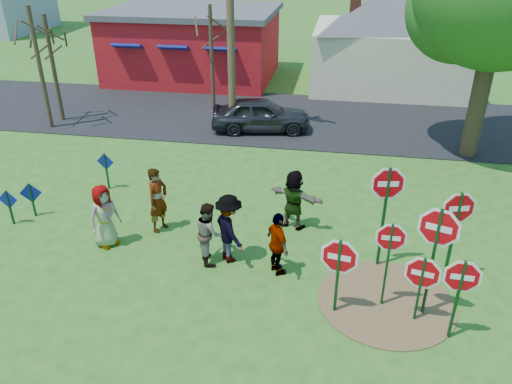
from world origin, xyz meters
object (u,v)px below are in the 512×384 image
at_px(stop_sign_b, 387,193).
at_px(person_b, 158,200).
at_px(suv, 261,114).
at_px(stop_sign_c, 437,239).
at_px(stop_sign_d, 457,215).
at_px(stop_sign_a, 339,262).
at_px(person_a, 104,216).
at_px(utility_pole, 230,5).

bearing_deg(stop_sign_b, person_b, 162.85).
relative_size(person_b, suv, 0.46).
height_order(stop_sign_c, stop_sign_d, stop_sign_c).
bearing_deg(stop_sign_c, suv, 135.80).
height_order(stop_sign_a, person_a, stop_sign_a).
relative_size(stop_sign_a, stop_sign_d, 0.79).
bearing_deg(person_a, stop_sign_b, -56.79).
relative_size(person_a, person_b, 0.93).
height_order(stop_sign_a, stop_sign_b, stop_sign_b).
bearing_deg(person_b, utility_pole, 18.38).
distance_m(stop_sign_d, utility_pole, 12.25).
distance_m(stop_sign_a, utility_pole, 12.41).
bearing_deg(person_b, stop_sign_a, -96.58).
relative_size(stop_sign_a, utility_pole, 0.21).
relative_size(stop_sign_c, suv, 0.69).
bearing_deg(utility_pole, stop_sign_a, -66.53).
xyz_separation_m(stop_sign_d, person_b, (-7.77, 1.08, -0.88)).
bearing_deg(stop_sign_a, stop_sign_c, 17.22).
xyz_separation_m(stop_sign_c, suv, (-5.51, 10.91, -1.25)).
bearing_deg(stop_sign_d, person_a, 164.98).
bearing_deg(stop_sign_c, stop_sign_a, -153.49).
height_order(stop_sign_d, utility_pole, utility_pole).
distance_m(stop_sign_c, suv, 12.28).
distance_m(suv, utility_pole, 4.61).
distance_m(stop_sign_b, stop_sign_c, 1.97).
distance_m(person_a, suv, 9.86).
bearing_deg(suv, stop_sign_d, -156.63).
distance_m(stop_sign_b, person_b, 6.31).
bearing_deg(stop_sign_a, stop_sign_b, 71.97).
xyz_separation_m(stop_sign_a, suv, (-3.53, 11.17, -0.61)).
bearing_deg(stop_sign_c, person_a, -170.91).
bearing_deg(person_b, stop_sign_c, -87.72).
bearing_deg(stop_sign_a, stop_sign_d, 41.16).
relative_size(stop_sign_b, person_a, 1.63).
bearing_deg(stop_sign_c, stop_sign_b, 137.37).
height_order(person_a, person_b, person_b).
bearing_deg(person_a, suv, 14.78).
relative_size(stop_sign_b, suv, 0.70).
bearing_deg(stop_sign_c, person_b, 179.96).
distance_m(stop_sign_a, suv, 11.73).
bearing_deg(person_b, stop_sign_d, -76.62).
xyz_separation_m(stop_sign_c, person_b, (-7.09, 2.45, -1.04)).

